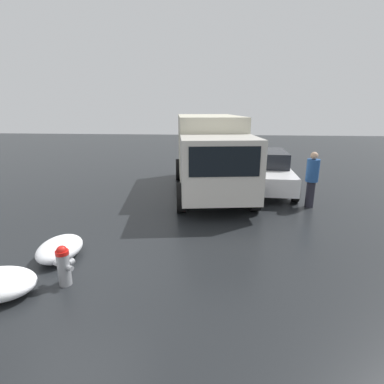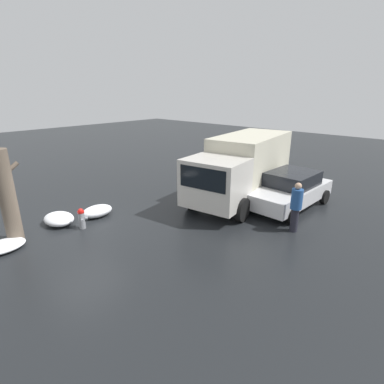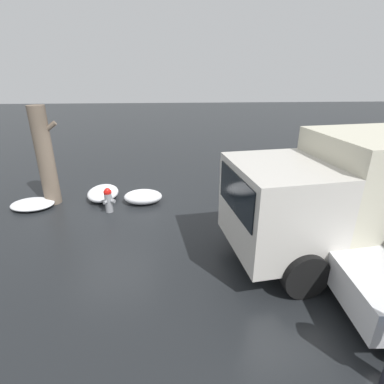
% 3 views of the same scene
% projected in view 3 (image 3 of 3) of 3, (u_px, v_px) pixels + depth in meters
% --- Properties ---
extents(ground_plane, '(60.00, 60.00, 0.00)m').
position_uv_depth(ground_plane, '(110.00, 212.00, 8.94)').
color(ground_plane, black).
extents(fire_hydrant, '(0.34, 0.42, 0.76)m').
position_uv_depth(fire_hydrant, '(109.00, 200.00, 8.79)').
color(fire_hydrant, gray).
rests_on(fire_hydrant, ground_plane).
extents(tree_trunk, '(0.75, 0.49, 3.01)m').
position_uv_depth(tree_trunk, '(45.00, 156.00, 8.97)').
color(tree_trunk, '#6B5B4C').
rests_on(tree_trunk, ground_plane).
extents(delivery_truck, '(6.59, 3.18, 2.75)m').
position_uv_depth(delivery_truck, '(380.00, 190.00, 6.51)').
color(delivery_truck, beige).
rests_on(delivery_truck, ground_plane).
extents(snow_pile_by_hydrant, '(1.28, 0.96, 0.24)m').
position_uv_depth(snow_pile_by_hydrant, '(33.00, 204.00, 9.14)').
color(snow_pile_by_hydrant, white).
rests_on(snow_pile_by_hydrant, ground_plane).
extents(snow_pile_curbside, '(0.97, 1.27, 0.40)m').
position_uv_depth(snow_pile_curbside, '(103.00, 193.00, 9.74)').
color(snow_pile_curbside, white).
rests_on(snow_pile_curbside, ground_plane).
extents(snow_pile_by_tree, '(1.19, 0.84, 0.41)m').
position_uv_depth(snow_pile_by_tree, '(143.00, 197.00, 9.46)').
color(snow_pile_by_tree, white).
rests_on(snow_pile_by_tree, ground_plane).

